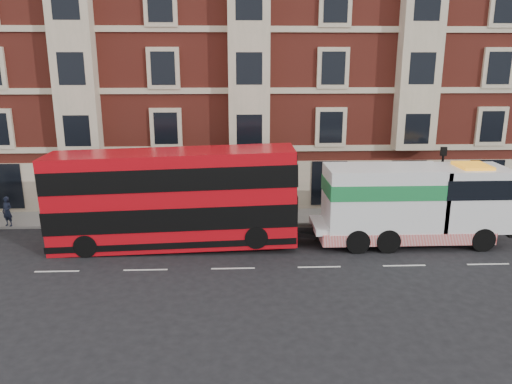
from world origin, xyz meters
TOP-DOWN VIEW (x-y plane):
  - ground at (0.00, 0.00)m, footprint 120.00×120.00m
  - sidewalk at (0.00, 7.50)m, footprint 90.00×3.00m
  - victorian_terrace at (0.50, 15.00)m, footprint 45.00×12.00m
  - lamp_post_west at (-6.00, 6.20)m, footprint 0.35×0.15m
  - lamp_post_east at (12.00, 6.20)m, footprint 0.35×0.15m
  - double_decker_bus at (-2.99, 2.95)m, footprint 12.25×2.81m
  - tow_truck at (9.07, 2.95)m, footprint 9.82×2.90m
  - pedestrian at (-12.75, 6.15)m, footprint 0.72×0.59m

SIDE VIEW (x-z plane):
  - ground at x=0.00m, z-range 0.00..0.00m
  - sidewalk at x=0.00m, z-range 0.00..0.15m
  - pedestrian at x=-12.75m, z-range 0.15..1.86m
  - tow_truck at x=9.07m, z-range 0.12..4.21m
  - double_decker_bus at x=-2.99m, z-range 0.15..5.11m
  - lamp_post_west at x=-6.00m, z-range 0.50..4.85m
  - lamp_post_east at x=12.00m, z-range 0.50..4.85m
  - victorian_terrace at x=0.50m, z-range -0.13..20.27m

